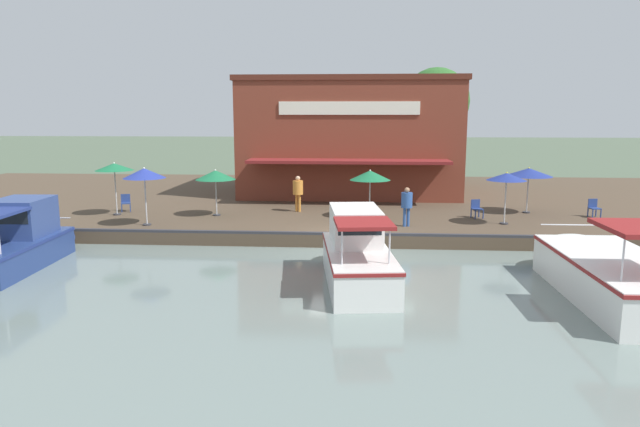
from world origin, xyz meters
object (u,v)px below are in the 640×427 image
(patio_umbrella_far_corner, at_px, (529,172))
(motorboat_nearest_quay, at_px, (21,242))
(cafe_chair_far_corner_seat, at_px, (477,208))
(cafe_chair_facing_river, at_px, (594,207))
(motorboat_fourth_along, at_px, (606,271))
(motorboat_mid_row, at_px, (356,253))
(waterfront_restaurant, at_px, (350,136))
(cafe_chair_under_first_umbrella, at_px, (126,202))
(patio_umbrella_near_quay_edge, at_px, (507,177))
(tree_downstream_bank, at_px, (283,122))
(patio_umbrella_mid_patio_right, at_px, (370,175))
(person_mid_patio, at_px, (407,202))
(tree_behind_restaurant, at_px, (434,103))
(person_near_entrance, at_px, (298,189))
(patio_umbrella_mid_patio_left, at_px, (114,167))
(patio_umbrella_by_entrance, at_px, (144,173))
(patio_umbrella_back_row, at_px, (216,175))

(patio_umbrella_far_corner, height_order, motorboat_nearest_quay, patio_umbrella_far_corner)
(cafe_chair_far_corner_seat, distance_m, motorboat_nearest_quay, 19.00)
(cafe_chair_facing_river, relative_size, motorboat_fourth_along, 0.11)
(motorboat_fourth_along, bearing_deg, motorboat_mid_row, -97.16)
(waterfront_restaurant, bearing_deg, cafe_chair_under_first_umbrella, -53.05)
(waterfront_restaurant, bearing_deg, patio_umbrella_near_quay_edge, 34.21)
(motorboat_nearest_quay, relative_size, tree_downstream_bank, 0.92)
(patio_umbrella_mid_patio_right, height_order, person_mid_patio, patio_umbrella_mid_patio_right)
(cafe_chair_facing_river, bearing_deg, person_mid_patio, -72.17)
(patio_umbrella_near_quay_edge, relative_size, cafe_chair_facing_river, 2.70)
(motorboat_nearest_quay, bearing_deg, tree_behind_restaurant, 141.57)
(motorboat_mid_row, height_order, tree_downstream_bank, tree_downstream_bank)
(person_near_entrance, distance_m, motorboat_nearest_quay, 12.51)
(patio_umbrella_far_corner, height_order, cafe_chair_under_first_umbrella, patio_umbrella_far_corner)
(patio_umbrella_mid_patio_right, distance_m, person_mid_patio, 2.73)
(waterfront_restaurant, relative_size, tree_downstream_bank, 1.94)
(person_near_entrance, bearing_deg, patio_umbrella_far_corner, 92.10)
(waterfront_restaurant, bearing_deg, patio_umbrella_far_corner, 50.35)
(person_near_entrance, bearing_deg, patio_umbrella_mid_patio_right, 69.09)
(cafe_chair_under_first_umbrella, bearing_deg, patio_umbrella_mid_patio_left, -1.56)
(patio_umbrella_mid_patio_left, relative_size, cafe_chair_facing_river, 2.96)
(person_mid_patio, xyz_separation_m, person_near_entrance, (-3.40, -5.05, 0.06))
(patio_umbrella_by_entrance, height_order, motorboat_mid_row, patio_umbrella_by_entrance)
(motorboat_mid_row, bearing_deg, motorboat_nearest_quay, -94.75)
(person_near_entrance, bearing_deg, waterfront_restaurant, 162.61)
(patio_umbrella_mid_patio_left, height_order, person_mid_patio, patio_umbrella_mid_patio_left)
(patio_umbrella_mid_patio_left, relative_size, motorboat_mid_row, 0.39)
(patio_umbrella_back_row, xyz_separation_m, patio_umbrella_far_corner, (-1.78, 14.93, 0.05))
(waterfront_restaurant, relative_size, person_mid_patio, 7.57)
(cafe_chair_far_corner_seat, distance_m, motorboat_mid_row, 10.17)
(patio_umbrella_by_entrance, distance_m, patio_umbrella_far_corner, 17.90)
(tree_behind_restaurant, bearing_deg, patio_umbrella_far_corner, 14.11)
(patio_umbrella_far_corner, height_order, person_mid_patio, patio_umbrella_far_corner)
(patio_umbrella_back_row, bearing_deg, patio_umbrella_near_quay_edge, 84.74)
(patio_umbrella_far_corner, bearing_deg, waterfront_restaurant, -129.65)
(patio_umbrella_mid_patio_right, height_order, cafe_chair_facing_river, patio_umbrella_mid_patio_right)
(patio_umbrella_mid_patio_left, relative_size, patio_umbrella_mid_patio_right, 1.12)
(waterfront_restaurant, xyz_separation_m, tree_behind_restaurant, (-5.11, 5.66, 2.07))
(cafe_chair_facing_river, height_order, motorboat_fourth_along, motorboat_fourth_along)
(motorboat_nearest_quay, bearing_deg, person_mid_patio, 110.61)
(cafe_chair_facing_river, bearing_deg, motorboat_mid_row, -50.39)
(patio_umbrella_mid_patio_right, xyz_separation_m, cafe_chair_facing_river, (-0.81, 10.48, -1.49))
(motorboat_mid_row, height_order, motorboat_nearest_quay, motorboat_nearest_quay)
(cafe_chair_facing_river, bearing_deg, cafe_chair_under_first_umbrella, -89.97)
(cafe_chair_under_first_umbrella, distance_m, person_mid_patio, 13.89)
(patio_umbrella_by_entrance, bearing_deg, patio_umbrella_back_row, 136.43)
(tree_behind_restaurant, xyz_separation_m, tree_downstream_bank, (3.14, -10.09, -1.24))
(patio_umbrella_by_entrance, bearing_deg, patio_umbrella_far_corner, 104.05)
(patio_umbrella_near_quay_edge, distance_m, cafe_chair_facing_river, 5.29)
(patio_umbrella_far_corner, relative_size, motorboat_mid_row, 0.35)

